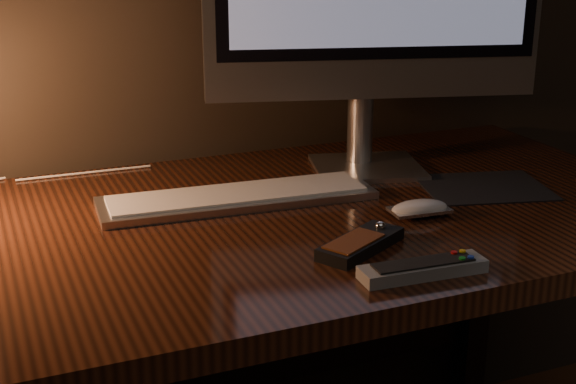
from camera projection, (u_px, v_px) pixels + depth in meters
name	position (u px, v px, depth m)	size (l,w,h in m)	color
desk	(214.00, 277.00, 1.41)	(1.60, 0.75, 0.75)	#3C1A0D
keyboard	(238.00, 197.00, 1.40)	(0.48, 0.13, 0.02)	silver
mousepad	(484.00, 187.00, 1.47)	(0.22, 0.18, 0.00)	black
mouse	(419.00, 211.00, 1.33)	(0.10, 0.05, 0.02)	white
media_remote	(361.00, 243.00, 1.19)	(0.16, 0.13, 0.03)	black
tv_remote	(423.00, 268.00, 1.10)	(0.18, 0.06, 0.02)	gray
cable	(11.00, 184.00, 1.48)	(0.00, 0.00, 0.53)	white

